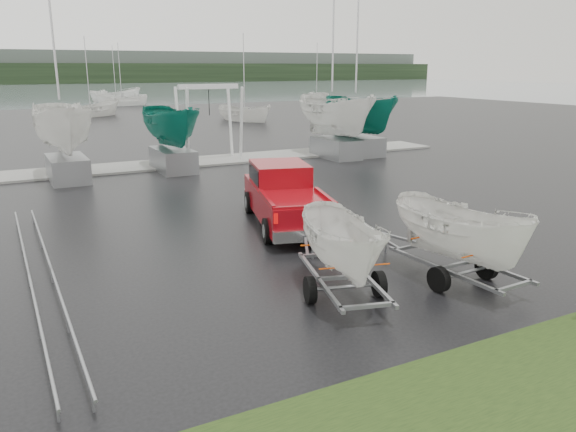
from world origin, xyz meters
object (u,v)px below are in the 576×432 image
Objects in this scene: trailer_hitched at (345,196)px; pickup_truck at (284,194)px; trailer_parked at (464,182)px; boat_hoist at (209,112)px.

pickup_truck is at bearing 90.00° from trailer_hitched.
trailer_hitched reaches higher than pickup_truck.
boat_hoist is (0.94, 19.54, 0.21)m from trailer_parked.
pickup_truck is 1.33× the size of trailer_parked.
boat_hoist is (2.16, 12.86, 1.68)m from pickup_truck.
trailer_parked is 1.09× the size of boat_hoist.
trailer_hitched reaches higher than boat_hoist.
trailer_hitched is (-1.68, -6.11, 1.35)m from pickup_truck.
trailer_hitched is 1.04× the size of boat_hoist.
pickup_truck is at bearing 97.51° from trailer_parked.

